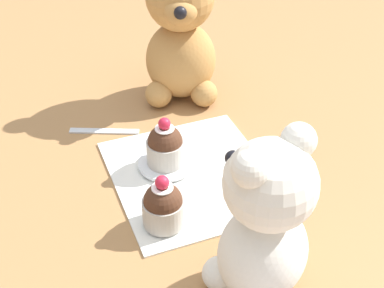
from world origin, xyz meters
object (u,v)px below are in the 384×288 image
(cupcake_near_tan_bear, at_px, (165,146))
(teaspoon, at_px, (104,131))
(teddy_bear_tan, at_px, (180,33))
(teddy_bear_cream, at_px, (265,222))
(cupcake_near_cream_bear, at_px, (163,206))
(saucer_plate, at_px, (166,163))

(cupcake_near_tan_bear, relative_size, teaspoon, 0.68)
(teddy_bear_tan, bearing_deg, teddy_bear_cream, -78.75)
(cupcake_near_cream_bear, bearing_deg, teddy_bear_cream, 118.30)
(teddy_bear_cream, distance_m, cupcake_near_cream_bear, 0.16)
(teddy_bear_tan, height_order, teaspoon, teddy_bear_tan)
(teddy_bear_tan, distance_m, saucer_plate, 0.22)
(teaspoon, bearing_deg, cupcake_near_tan_bear, 140.41)
(cupcake_near_tan_bear, distance_m, teaspoon, 0.14)
(teddy_bear_cream, relative_size, teaspoon, 1.89)
(teddy_bear_tan, relative_size, saucer_plate, 3.01)
(teddy_bear_tan, xyz_separation_m, cupcake_near_tan_bear, (0.09, 0.18, -0.07))
(cupcake_near_cream_bear, height_order, cupcake_near_tan_bear, cupcake_near_tan_bear)
(teddy_bear_cream, xyz_separation_m, teaspoon, (0.09, -0.35, -0.10))
(cupcake_near_tan_bear, bearing_deg, teaspoon, -62.87)
(teddy_bear_tan, relative_size, cupcake_near_cream_bear, 3.21)
(cupcake_near_cream_bear, bearing_deg, cupcake_near_tan_bear, -110.36)
(teddy_bear_cream, distance_m, teaspoon, 0.37)
(cupcake_near_cream_bear, xyz_separation_m, cupcake_near_tan_bear, (-0.04, -0.11, 0.01))
(cupcake_near_cream_bear, height_order, teaspoon, cupcake_near_cream_bear)
(teddy_bear_tan, xyz_separation_m, teaspoon, (0.15, 0.06, -0.11))
(cupcake_near_tan_bear, bearing_deg, teddy_bear_cream, 96.96)
(teddy_bear_tan, height_order, cupcake_near_tan_bear, teddy_bear_tan)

